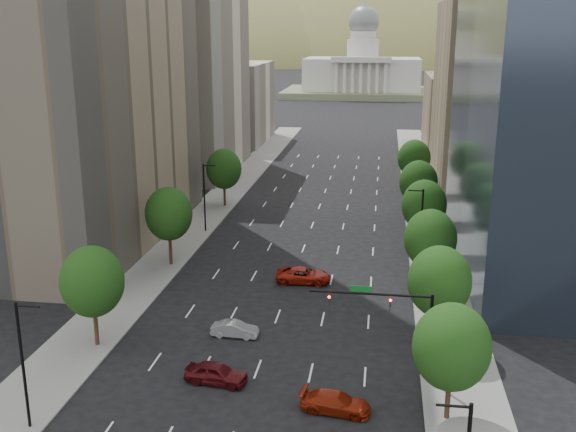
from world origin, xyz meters
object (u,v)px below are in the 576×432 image
at_px(traffic_signal, 397,316).
at_px(car_maroon, 216,373).
at_px(capitol, 362,74).
at_px(car_red_near, 336,403).
at_px(car_red_far, 303,275).
at_px(car_silver, 235,329).

xyz_separation_m(traffic_signal, car_maroon, (-13.20, -2.49, -4.37)).
height_order(capitol, car_red_near, capitol).
height_order(traffic_signal, car_red_near, traffic_signal).
relative_size(traffic_signal, car_red_far, 1.59).
distance_m(traffic_signal, capitol, 219.99).
bearing_deg(car_silver, capitol, 0.59).
xyz_separation_m(capitol, car_red_far, (1.33, -200.87, -7.78)).
xyz_separation_m(car_red_near, car_silver, (-9.46, 10.56, -0.05)).
xyz_separation_m(car_maroon, car_red_far, (4.00, 21.34, -0.01)).
bearing_deg(traffic_signal, car_maroon, -169.31).
distance_m(traffic_signal, car_silver, 15.25).
xyz_separation_m(traffic_signal, car_red_far, (-9.20, 18.84, -4.38)).
bearing_deg(car_maroon, car_red_far, -3.68).
bearing_deg(traffic_signal, car_red_far, 116.02).
distance_m(car_red_near, car_maroon, 9.51).
distance_m(capitol, car_red_near, 225.10).
distance_m(car_maroon, car_red_far, 21.71).
xyz_separation_m(car_red_near, car_maroon, (-9.13, 2.67, 0.09)).
distance_m(car_silver, car_red_far, 14.13).
height_order(car_silver, car_red_far, car_red_far).
bearing_deg(capitol, traffic_signal, -87.26).
bearing_deg(car_silver, car_red_near, -136.75).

